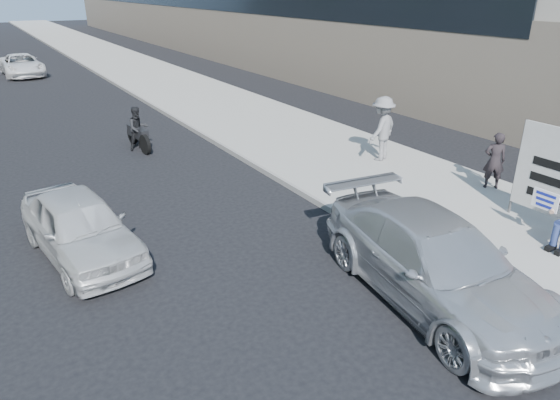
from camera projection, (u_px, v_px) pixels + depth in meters
ground at (305, 246)px, 10.42m from camera, size 160.00×160.00×0.00m
near_sidewalk at (164, 81)px, 27.96m from camera, size 5.00×120.00×0.15m
jogger at (382, 129)px, 14.77m from camera, size 1.40×1.09×1.90m
pedestrian_woman at (495, 161)px, 12.74m from camera, size 0.64×0.62×1.48m
parked_sedan at (435, 261)px, 8.42m from camera, size 2.68×5.18×1.44m
white_sedan_near at (80, 226)px, 9.80m from camera, size 2.02×3.96×1.29m
white_sedan_far at (22, 65)px, 29.70m from camera, size 2.23×4.62×1.27m
motorcycle at (138, 130)px, 16.32m from camera, size 0.75×2.05×1.42m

